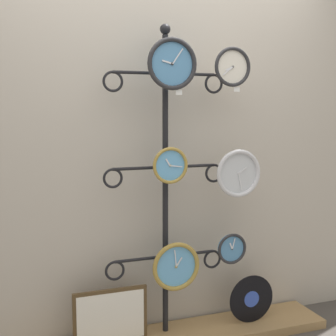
{
  "coord_description": "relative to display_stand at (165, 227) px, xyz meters",
  "views": [
    {
      "loc": [
        -0.99,
        -2.35,
        1.5
      ],
      "look_at": [
        0.0,
        0.36,
        1.15
      ],
      "focal_mm": 50.0,
      "sensor_mm": 36.0,
      "label": 1
    }
  ],
  "objects": [
    {
      "name": "shop_wall",
      "position": [
        0.0,
        0.16,
        0.64
      ],
      "size": [
        4.4,
        0.04,
        2.8
      ],
      "color": "#BCB2A3",
      "rests_on": "ground_plane"
    },
    {
      "name": "vinyl_record",
      "position": [
        0.59,
        -0.09,
        -0.53
      ],
      "size": [
        0.33,
        0.01,
        0.33
      ],
      "color": "black",
      "rests_on": "low_shelf"
    },
    {
      "name": "display_stand",
      "position": [
        0.0,
        0.0,
        0.0
      ],
      "size": [
        0.8,
        0.35,
        2.03
      ],
      "color": "black",
      "rests_on": "ground_plane"
    },
    {
      "name": "clock_middle_right",
      "position": [
        0.46,
        -0.11,
        0.34
      ],
      "size": [
        0.31,
        0.04,
        0.31
      ],
      "color": "silver"
    },
    {
      "name": "clock_bottom_center",
      "position": [
        0.04,
        -0.09,
        -0.24
      ],
      "size": [
        0.32,
        0.04,
        0.32
      ],
      "color": "#60A8DB"
    },
    {
      "name": "clock_top_center",
      "position": [
        0.0,
        -0.12,
        1.02
      ],
      "size": [
        0.31,
        0.04,
        0.31
      ],
      "color": "#4C84B2"
    },
    {
      "name": "clock_top_right",
      "position": [
        0.41,
        -0.1,
        1.02
      ],
      "size": [
        0.25,
        0.04,
        0.25
      ],
      "color": "silver"
    },
    {
      "name": "price_tag_upper",
      "position": [
        0.04,
        -0.12,
        0.85
      ],
      "size": [
        0.04,
        0.0,
        0.03
      ],
      "color": "white"
    },
    {
      "name": "price_tag_mid",
      "position": [
        0.44,
        -0.11,
        0.88
      ],
      "size": [
        0.04,
        0.0,
        0.03
      ],
      "color": "white"
    },
    {
      "name": "picture_frame",
      "position": [
        -0.38,
        -0.05,
        -0.52
      ],
      "size": [
        0.47,
        0.02,
        0.35
      ],
      "color": "#4C381E",
      "rests_on": "low_shelf"
    },
    {
      "name": "clock_middle_center",
      "position": [
        -0.0,
        -0.09,
        0.41
      ],
      "size": [
        0.23,
        0.04,
        0.23
      ],
      "color": "#60A8DB"
    },
    {
      "name": "clock_bottom_right",
      "position": [
        0.43,
        -0.1,
        -0.16
      ],
      "size": [
        0.21,
        0.04,
        0.21
      ],
      "color": "#4C84B2"
    }
  ]
}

